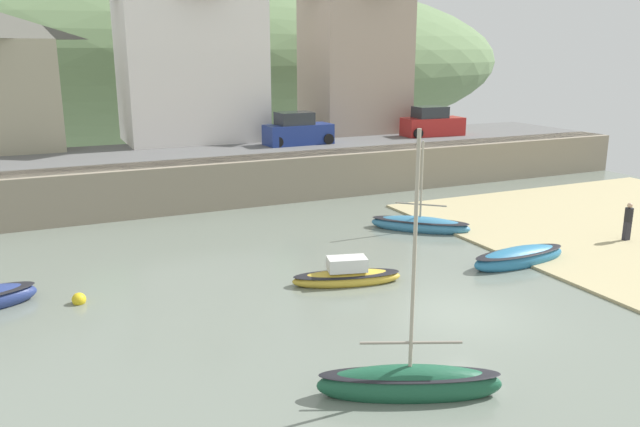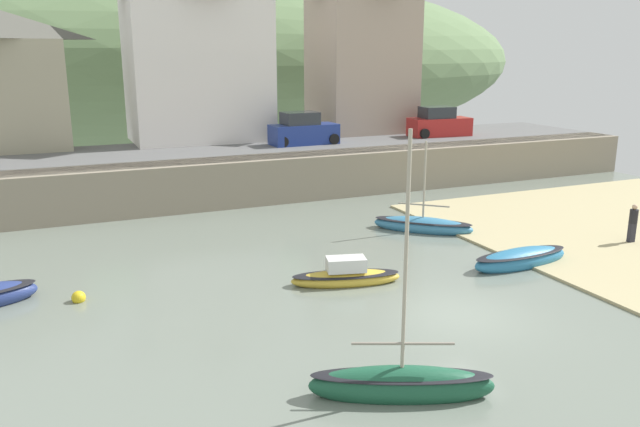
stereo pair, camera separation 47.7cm
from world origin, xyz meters
The scene contains 12 objects.
quay_seawall centered at (0.00, 17.50, 1.36)m, with size 48.00×9.40×2.40m.
hillside_backdrop centered at (2.80, 55.20, 6.78)m, with size 80.00×44.00×19.37m.
waterfront_building_centre centered at (-2.02, 25.20, 7.93)m, with size 8.70×6.00×10.92m.
waterfront_building_right centered at (9.45, 25.20, 8.01)m, with size 6.69×5.76×11.07m.
sailboat_blue_trim centered at (-2.02, 3.84, 0.27)m, with size 4.00×2.01×1.08m.
sailboat_nearest_shore centered at (-4.08, -3.41, 0.34)m, with size 4.36×2.59×6.51m.
fishing_boat_green centered at (4.10, 8.50, 0.26)m, with size 4.16×3.97×4.26m.
dinghy_open_wooden centered at (4.87, 2.90, 0.27)m, with size 4.32×1.35×0.89m.
parked_car_near_slipway centered at (3.22, 20.70, 3.20)m, with size 4.16×1.85×1.95m.
parked_car_by_wall centered at (13.00, 20.70, 3.20)m, with size 4.22×2.02×1.95m.
person_on_slipway centered at (11.01, 3.25, 0.98)m, with size 0.34×0.34×1.62m.
mooring_buoy centered at (-10.68, 5.83, 0.13)m, with size 0.45×0.45×0.45m.
Camera 1 is at (-11.57, -14.62, 7.84)m, focal length 35.41 mm.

